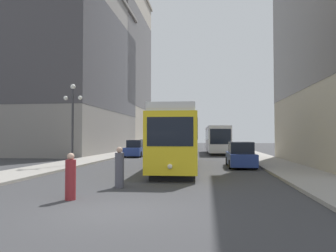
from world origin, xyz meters
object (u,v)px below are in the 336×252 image
object	(u,v)px
transit_bus	(217,139)
parked_car_right_far	(240,155)
pedestrian_crossing_near	(71,178)
parked_car_left_mid	(136,149)
lamp_post_left_near	(73,112)
pedestrian_crossing_far	(119,169)
streetcar	(178,138)
parked_car_left_near	(148,147)

from	to	relation	value
transit_bus	parked_car_right_far	size ratio (longest dim) A/B	2.50
parked_car_right_far	pedestrian_crossing_near	xyz separation A→B (m)	(-7.13, -12.74, -0.08)
transit_bus	parked_car_left_mid	size ratio (longest dim) A/B	2.65
transit_bus	lamp_post_left_near	distance (m)	22.41
pedestrian_crossing_near	lamp_post_left_near	distance (m)	12.78
pedestrian_crossing_far	lamp_post_left_near	bearing A→B (deg)	-14.43
parked_car_left_mid	pedestrian_crossing_far	distance (m)	21.13
streetcar	parked_car_left_mid	distance (m)	13.25
streetcar	parked_car_left_mid	xyz separation A→B (m)	(-5.78, 11.85, -1.26)
pedestrian_crossing_near	parked_car_left_mid	bearing A→B (deg)	139.95
parked_car_left_near	parked_car_right_far	xyz separation A→B (m)	(10.19, -17.99, 0.00)
streetcar	pedestrian_crossing_near	size ratio (longest dim) A/B	9.18
lamp_post_left_near	parked_car_right_far	bearing A→B (deg)	6.68
pedestrian_crossing_far	streetcar	bearing A→B (deg)	-60.33
transit_bus	pedestrian_crossing_far	bearing A→B (deg)	-102.18
pedestrian_crossing_far	lamp_post_left_near	size ratio (longest dim) A/B	0.30
streetcar	lamp_post_left_near	size ratio (longest dim) A/B	2.55
streetcar	lamp_post_left_near	xyz separation A→B (m)	(-7.68, -0.35, 1.88)
transit_bus	pedestrian_crossing_near	size ratio (longest dim) A/B	7.31
parked_car_left_mid	lamp_post_left_near	bearing A→B (deg)	-99.39
streetcar	parked_car_left_near	size ratio (longest dim) A/B	3.25
lamp_post_left_near	parked_car_left_near	bearing A→B (deg)	84.40
streetcar	lamp_post_left_near	distance (m)	7.91
parked_car_left_near	streetcar	bearing A→B (deg)	-70.90
streetcar	pedestrian_crossing_far	distance (m)	9.15
transit_bus	lamp_post_left_near	bearing A→B (deg)	-121.39
parked_car_left_mid	parked_car_right_far	size ratio (longest dim) A/B	0.94
streetcar	pedestrian_crossing_near	bearing A→B (deg)	-105.25
parked_car_left_near	pedestrian_crossing_far	size ratio (longest dim) A/B	2.62
parked_car_right_far	transit_bus	bearing A→B (deg)	-86.87
parked_car_left_near	lamp_post_left_near	distance (m)	19.75
transit_bus	pedestrian_crossing_far	xyz separation A→B (m)	(-5.04, -27.98, -1.13)
parked_car_left_mid	lamp_post_left_near	distance (m)	12.74
parked_car_left_near	parked_car_left_mid	distance (m)	7.20
parked_car_left_near	pedestrian_crossing_near	distance (m)	30.89
streetcar	parked_car_right_far	world-z (taller)	streetcar
pedestrian_crossing_far	transit_bus	bearing A→B (deg)	-59.39
streetcar	parked_car_left_near	distance (m)	19.95
parked_car_right_far	lamp_post_left_near	size ratio (longest dim) A/B	0.82
transit_bus	pedestrian_crossing_far	distance (m)	28.46
parked_car_left_near	parked_car_left_mid	size ratio (longest dim) A/B	1.02
parked_car_right_far	pedestrian_crossing_far	distance (m)	11.71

